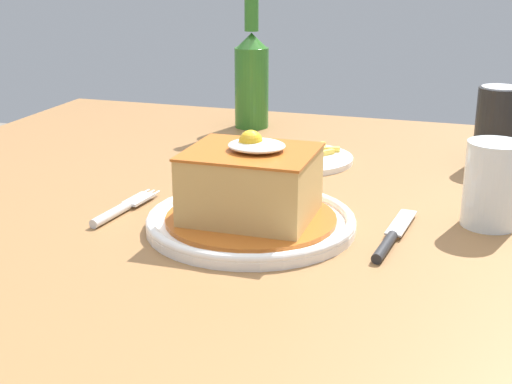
{
  "coord_description": "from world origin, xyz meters",
  "views": [
    {
      "loc": [
        0.31,
        -0.88,
        1.07
      ],
      "look_at": [
        0.05,
        -0.09,
        0.79
      ],
      "focal_mm": 50.31,
      "sensor_mm": 36.0,
      "label": 1
    }
  ],
  "objects_px": {
    "fork": "(120,209)",
    "knife": "(390,239)",
    "beer_bottle_green": "(252,75)",
    "side_plate_fries": "(300,158)",
    "drinking_glass": "(492,190)",
    "main_plate": "(251,221)",
    "soda_can": "(497,126)"
  },
  "relations": [
    {
      "from": "main_plate",
      "to": "fork",
      "type": "relative_size",
      "value": 1.78
    },
    {
      "from": "drinking_glass",
      "to": "main_plate",
      "type": "bearing_deg",
      "value": -160.1
    },
    {
      "from": "soda_can",
      "to": "side_plate_fries",
      "type": "height_order",
      "value": "soda_can"
    },
    {
      "from": "main_plate",
      "to": "beer_bottle_green",
      "type": "distance_m",
      "value": 0.54
    },
    {
      "from": "side_plate_fries",
      "to": "soda_can",
      "type": "bearing_deg",
      "value": 13.89
    },
    {
      "from": "knife",
      "to": "drinking_glass",
      "type": "xyz_separation_m",
      "value": [
        0.11,
        0.1,
        0.04
      ]
    },
    {
      "from": "knife",
      "to": "side_plate_fries",
      "type": "height_order",
      "value": "side_plate_fries"
    },
    {
      "from": "main_plate",
      "to": "drinking_glass",
      "type": "bearing_deg",
      "value": 19.9
    },
    {
      "from": "main_plate",
      "to": "beer_bottle_green",
      "type": "relative_size",
      "value": 0.95
    },
    {
      "from": "main_plate",
      "to": "side_plate_fries",
      "type": "bearing_deg",
      "value": 93.27
    },
    {
      "from": "main_plate",
      "to": "drinking_glass",
      "type": "relative_size",
      "value": 2.41
    },
    {
      "from": "knife",
      "to": "drinking_glass",
      "type": "relative_size",
      "value": 1.58
    },
    {
      "from": "side_plate_fries",
      "to": "drinking_glass",
      "type": "bearing_deg",
      "value": -34.98
    },
    {
      "from": "drinking_glass",
      "to": "fork",
      "type": "bearing_deg",
      "value": -167.2
    },
    {
      "from": "main_plate",
      "to": "soda_can",
      "type": "distance_m",
      "value": 0.47
    },
    {
      "from": "drinking_glass",
      "to": "soda_can",
      "type": "bearing_deg",
      "value": 89.2
    },
    {
      "from": "drinking_glass",
      "to": "side_plate_fries",
      "type": "height_order",
      "value": "drinking_glass"
    },
    {
      "from": "knife",
      "to": "soda_can",
      "type": "height_order",
      "value": "soda_can"
    },
    {
      "from": "main_plate",
      "to": "knife",
      "type": "height_order",
      "value": "main_plate"
    },
    {
      "from": "beer_bottle_green",
      "to": "side_plate_fries",
      "type": "bearing_deg",
      "value": -54.07
    },
    {
      "from": "main_plate",
      "to": "knife",
      "type": "distance_m",
      "value": 0.17
    },
    {
      "from": "main_plate",
      "to": "drinking_glass",
      "type": "height_order",
      "value": "drinking_glass"
    },
    {
      "from": "fork",
      "to": "side_plate_fries",
      "type": "bearing_deg",
      "value": 62.7
    },
    {
      "from": "main_plate",
      "to": "beer_bottle_green",
      "type": "bearing_deg",
      "value": 107.99
    },
    {
      "from": "soda_can",
      "to": "side_plate_fries",
      "type": "xyz_separation_m",
      "value": [
        -0.3,
        -0.07,
        -0.06
      ]
    },
    {
      "from": "soda_can",
      "to": "knife",
      "type": "bearing_deg",
      "value": -106.43
    },
    {
      "from": "fork",
      "to": "side_plate_fries",
      "type": "xyz_separation_m",
      "value": [
        0.16,
        0.31,
        -0.0
      ]
    },
    {
      "from": "beer_bottle_green",
      "to": "soda_can",
      "type": "bearing_deg",
      "value": -16.36
    },
    {
      "from": "fork",
      "to": "knife",
      "type": "distance_m",
      "value": 0.34
    },
    {
      "from": "fork",
      "to": "knife",
      "type": "bearing_deg",
      "value": 0.59
    },
    {
      "from": "knife",
      "to": "beer_bottle_green",
      "type": "distance_m",
      "value": 0.61
    },
    {
      "from": "soda_can",
      "to": "main_plate",
      "type": "bearing_deg",
      "value": -126.46
    }
  ]
}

